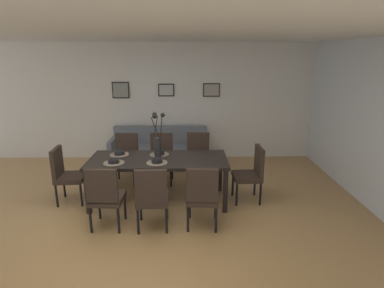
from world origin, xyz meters
The scene contains 25 objects.
ground_plane centered at (0.00, 0.00, 0.00)m, with size 9.00×9.00×0.00m, color tan.
back_wall_panel centered at (0.00, 3.25, 1.30)m, with size 9.00×0.10×2.60m, color silver.
ceiling_panel centered at (0.00, 0.40, 2.64)m, with size 9.00×7.20×0.08m, color white.
dining_table centered at (0.29, 0.88, 0.67)m, with size 2.20×0.92×0.74m.
dining_chair_near_left centered at (-0.36, 0.02, 0.51)m, with size 0.46×0.46×0.92m.
dining_chair_near_right centered at (-0.39, 1.72, 0.51)m, with size 0.46×0.46×0.92m.
dining_chair_far_left centered at (0.28, -0.01, 0.51)m, with size 0.46×0.46×0.92m.
dining_chair_far_right centered at (0.27, 1.72, 0.51)m, with size 0.45×0.45×0.92m.
dining_chair_mid_left centered at (0.96, 0.02, 0.51)m, with size 0.47×0.47×0.92m.
dining_chair_mid_right centered at (0.96, 1.74, 0.51)m, with size 0.47×0.47×0.92m.
dining_chair_head_west centered at (-1.21, 0.88, 0.51)m, with size 0.47×0.47×0.92m.
dining_chair_head_east centered at (1.81, 0.88, 0.51)m, with size 0.45×0.45×0.92m.
centerpiece_vase centered at (0.29, 0.88, 1.02)m, with size 0.21×0.23×0.73m.
placemat_near_left centered at (-0.37, 0.67, 0.74)m, with size 0.32×0.32×0.01m, color #7F705B.
bowl_near_left centered at (-0.37, 0.67, 0.78)m, with size 0.17×0.17×0.07m.
placemat_near_right centered at (-0.37, 1.08, 0.74)m, with size 0.32×0.32×0.01m, color #7F705B.
bowl_near_right centered at (-0.37, 1.08, 0.78)m, with size 0.17×0.17×0.07m.
placemat_far_left centered at (0.29, 0.67, 0.74)m, with size 0.32×0.32×0.01m, color #7F705B.
bowl_far_left centered at (0.29, 0.67, 0.78)m, with size 0.17×0.17×0.07m.
placemat_far_right centered at (0.29, 1.08, 0.74)m, with size 0.32×0.32×0.01m, color #7F705B.
bowl_far_right centered at (0.29, 1.08, 0.78)m, with size 0.17×0.17×0.07m.
sofa centered at (0.15, 2.70, 0.28)m, with size 2.07×0.84×0.80m.
framed_picture_left centered at (-0.72, 3.18, 1.58)m, with size 0.38×0.03×0.36m.
framed_picture_center centered at (0.29, 3.18, 1.58)m, with size 0.36×0.03×0.28m.
framed_picture_right centered at (1.31, 3.18, 1.58)m, with size 0.38×0.03×0.30m.
Camera 1 is at (0.76, -3.90, 2.34)m, focal length 29.45 mm.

